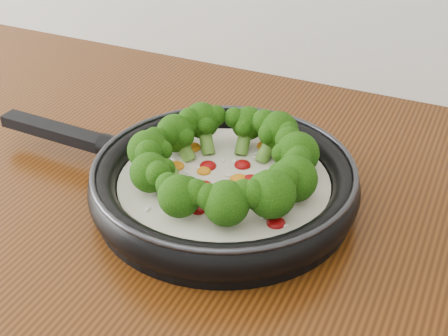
% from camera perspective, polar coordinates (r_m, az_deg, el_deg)
% --- Properties ---
extents(skillet, '(0.51, 0.33, 0.09)m').
position_cam_1_polar(skillet, '(0.74, -0.05, -0.91)').
color(skillet, black).
rests_on(skillet, counter).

